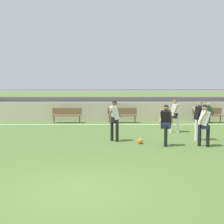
{
  "coord_description": "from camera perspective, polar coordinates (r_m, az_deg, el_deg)",
  "views": [
    {
      "loc": [
        0.73,
        -6.93,
        2.47
      ],
      "look_at": [
        0.91,
        7.65,
        1.07
      ],
      "focal_mm": 50.02,
      "sensor_mm": 36.0,
      "label": 1
    }
  ],
  "objects": [
    {
      "name": "player_white_wide_right",
      "position": [
        15.66,
        11.38,
        -0.16
      ],
      "size": [
        0.5,
        0.64,
        1.63
      ],
      "color": "white",
      "rests_on": "ground"
    },
    {
      "name": "player_dark_on_ball",
      "position": [
        13.74,
        15.67,
        -0.89
      ],
      "size": [
        0.49,
        0.74,
        1.67
      ],
      "color": "white",
      "rests_on": "ground"
    },
    {
      "name": "field_line_sideline",
      "position": [
        18.3,
        -2.98,
        -2.29
      ],
      "size": [
        44.0,
        0.12,
        0.01
      ],
      "primitive_type": "cube",
      "color": "white",
      "rests_on": "ground"
    },
    {
      "name": "player_white_pressing_high",
      "position": [
        13.01,
        0.46,
        -0.92
      ],
      "size": [
        0.56,
        0.47,
        1.71
      ],
      "color": "black",
      "rests_on": "ground"
    },
    {
      "name": "sideline_wall",
      "position": [
        20.15,
        -2.77,
        0.12
      ],
      "size": [
        48.0,
        0.16,
        1.19
      ],
      "primitive_type": "cube",
      "color": "beige",
      "rests_on": "ground"
    },
    {
      "name": "bench_near_bin",
      "position": [
        19.09,
        1.87,
        -0.32
      ],
      "size": [
        1.8,
        0.4,
        0.9
      ],
      "color": "brown",
      "rests_on": "ground"
    },
    {
      "name": "trash_bin",
      "position": [
        19.62,
        9.56,
        -0.73
      ],
      "size": [
        0.56,
        0.56,
        0.76
      ],
      "primitive_type": "cylinder",
      "color": "yellow",
      "rests_on": "ground"
    },
    {
      "name": "spectator_seated",
      "position": [
        19.9,
        17.16,
        0.12
      ],
      "size": [
        0.36,
        0.42,
        1.21
      ],
      "color": "#2D2D38",
      "rests_on": "ground"
    },
    {
      "name": "player_dark_overlapping",
      "position": [
        12.22,
        9.82,
        -1.74
      ],
      "size": [
        0.59,
        0.47,
        1.61
      ],
      "color": "black",
      "rests_on": "ground"
    },
    {
      "name": "bleacher_stand",
      "position": [
        22.06,
        0.62,
        1.07
      ],
      "size": [
        17.94,
        2.55,
        1.95
      ],
      "color": "#897051",
      "rests_on": "ground"
    },
    {
      "name": "ground_plane",
      "position": [
        7.39,
        -6.53,
        -14.08
      ],
      "size": [
        160.0,
        160.0,
        0.0
      ],
      "primitive_type": "plane",
      "color": "#4C6B30"
    },
    {
      "name": "soccer_ball",
      "position": [
        12.63,
        5.21,
        -5.32
      ],
      "size": [
        0.22,
        0.22,
        0.22
      ],
      "primitive_type": "sphere",
      "color": "orange",
      "rests_on": "ground"
    },
    {
      "name": "bench_centre_sideline",
      "position": [
        19.24,
        -8.25,
        -0.33
      ],
      "size": [
        1.8,
        0.4,
        0.9
      ],
      "color": "brown",
      "rests_on": "ground"
    },
    {
      "name": "bench_far_right",
      "position": [
        20.03,
        17.05,
        -0.29
      ],
      "size": [
        1.8,
        0.4,
        0.9
      ],
      "color": "brown",
      "rests_on": "ground"
    },
    {
      "name": "player_white_dropping_back",
      "position": [
        12.44,
        16.48,
        -1.73
      ],
      "size": [
        0.54,
        0.44,
        1.62
      ],
      "color": "black",
      "rests_on": "ground"
    }
  ]
}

